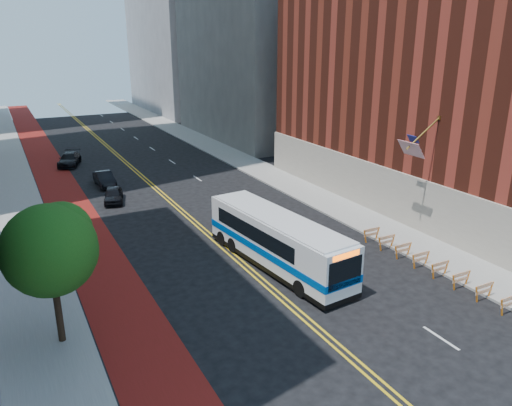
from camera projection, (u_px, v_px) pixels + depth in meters
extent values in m
plane|color=black|center=(334.00, 344.00, 23.43)|extent=(160.00, 160.00, 0.00)
cube|color=gray|center=(16.00, 202.00, 43.34)|extent=(4.00, 140.00, 0.15)
cube|color=gray|center=(260.00, 169.00, 53.89)|extent=(4.00, 140.00, 0.15)
cube|color=maroon|center=(64.00, 196.00, 45.07)|extent=(3.60, 140.00, 0.01)
cube|color=gold|center=(150.00, 185.00, 48.56)|extent=(0.14, 140.00, 0.01)
cube|color=gold|center=(153.00, 184.00, 48.72)|extent=(0.14, 140.00, 0.01)
cube|color=silver|center=(441.00, 338.00, 23.85)|extent=(0.14, 2.20, 0.01)
cube|color=silver|center=(340.00, 272.00, 30.58)|extent=(0.14, 2.20, 0.01)
cube|color=silver|center=(275.00, 229.00, 37.30)|extent=(0.14, 2.20, 0.01)
cube|color=silver|center=(230.00, 200.00, 44.02)|extent=(0.14, 2.20, 0.01)
cube|color=silver|center=(197.00, 178.00, 50.75)|extent=(0.14, 2.20, 0.01)
cube|color=silver|center=(172.00, 162.00, 57.47)|extent=(0.14, 2.20, 0.01)
cube|color=silver|center=(152.00, 149.00, 64.19)|extent=(0.14, 2.20, 0.01)
cube|color=silver|center=(136.00, 138.00, 70.92)|extent=(0.14, 2.20, 0.01)
cube|color=silver|center=(123.00, 129.00, 77.64)|extent=(0.14, 2.20, 0.01)
cube|color=silver|center=(111.00, 122.00, 84.36)|extent=(0.14, 2.20, 0.01)
cube|color=silver|center=(102.00, 116.00, 91.08)|extent=(0.14, 2.20, 0.01)
cube|color=silver|center=(93.00, 110.00, 97.81)|extent=(0.14, 2.20, 0.01)
cube|color=#5C2114|center=(477.00, 72.00, 39.70)|extent=(16.00, 36.00, 22.00)
cube|color=#9E9384|center=(391.00, 194.00, 39.05)|extent=(0.50, 36.00, 4.00)
cube|color=black|center=(451.00, 229.00, 34.34)|extent=(0.35, 2.80, 2.20)
cube|color=black|center=(382.00, 201.00, 40.22)|extent=(0.35, 2.80, 2.20)
cube|color=black|center=(331.00, 180.00, 46.11)|extent=(0.35, 2.80, 2.20)
cube|color=#A57F33|center=(440.00, 118.00, 33.63)|extent=(0.25, 0.25, 0.25)
cylinder|color=#A57F33|center=(424.00, 133.00, 33.32)|extent=(2.85, 0.12, 2.05)
cube|color=#B21419|center=(411.00, 149.00, 33.20)|extent=(0.75, 1.90, 1.05)
cube|color=navy|center=(413.00, 139.00, 33.65)|extent=(0.39, 0.85, 0.52)
cube|color=orange|center=(502.00, 308.00, 25.57)|extent=(0.32, 0.06, 0.99)
cube|color=orange|center=(510.00, 298.00, 25.68)|extent=(1.25, 0.05, 0.22)
cube|color=orange|center=(509.00, 304.00, 25.79)|extent=(1.25, 0.05, 0.18)
cube|color=orange|center=(477.00, 295.00, 26.87)|extent=(0.32, 0.06, 0.99)
cube|color=orange|center=(490.00, 290.00, 27.35)|extent=(0.32, 0.06, 0.99)
cube|color=orange|center=(485.00, 286.00, 26.98)|extent=(1.25, 0.05, 0.22)
cube|color=orange|center=(484.00, 291.00, 27.09)|extent=(1.25, 0.05, 0.18)
cube|color=orange|center=(454.00, 283.00, 28.17)|extent=(0.32, 0.06, 0.99)
cube|color=orange|center=(467.00, 278.00, 28.65)|extent=(0.32, 0.06, 0.99)
cube|color=orange|center=(461.00, 274.00, 28.29)|extent=(1.25, 0.05, 0.22)
cube|color=orange|center=(461.00, 280.00, 28.40)|extent=(1.25, 0.05, 0.18)
cube|color=orange|center=(433.00, 272.00, 29.47)|extent=(0.32, 0.06, 0.99)
cube|color=orange|center=(446.00, 268.00, 29.96)|extent=(0.32, 0.06, 0.99)
cube|color=orange|center=(440.00, 264.00, 29.59)|extent=(1.25, 0.05, 0.22)
cube|color=orange|center=(440.00, 269.00, 29.70)|extent=(1.25, 0.05, 0.18)
cube|color=orange|center=(414.00, 262.00, 30.78)|extent=(0.32, 0.06, 0.99)
cube|color=orange|center=(427.00, 258.00, 31.26)|extent=(0.32, 0.06, 0.99)
cube|color=orange|center=(421.00, 254.00, 30.89)|extent=(1.25, 0.05, 0.22)
cube|color=orange|center=(420.00, 259.00, 31.00)|extent=(1.25, 0.05, 0.18)
cube|color=orange|center=(396.00, 253.00, 32.08)|extent=(0.32, 0.06, 0.99)
cube|color=orange|center=(409.00, 249.00, 32.56)|extent=(0.32, 0.06, 0.99)
cube|color=orange|center=(403.00, 245.00, 32.19)|extent=(1.25, 0.05, 0.22)
cube|color=orange|center=(403.00, 250.00, 32.30)|extent=(1.25, 0.05, 0.18)
cube|color=orange|center=(380.00, 244.00, 33.38)|extent=(0.32, 0.06, 0.99)
cube|color=orange|center=(393.00, 241.00, 33.87)|extent=(0.32, 0.06, 0.99)
cube|color=orange|center=(387.00, 237.00, 33.50)|extent=(1.25, 0.05, 0.22)
cube|color=orange|center=(386.00, 242.00, 33.61)|extent=(1.25, 0.05, 0.18)
cube|color=orange|center=(365.00, 236.00, 34.68)|extent=(0.32, 0.06, 0.99)
cube|color=orange|center=(377.00, 234.00, 35.17)|extent=(0.32, 0.06, 0.99)
cube|color=orange|center=(372.00, 230.00, 34.80)|extent=(1.25, 0.05, 0.22)
cube|color=orange|center=(371.00, 234.00, 34.91)|extent=(1.25, 0.05, 0.18)
cylinder|color=black|center=(58.00, 310.00, 22.94)|extent=(0.32, 0.32, 3.20)
sphere|color=#14410E|center=(50.00, 250.00, 21.99)|extent=(4.20, 4.20, 4.20)
sphere|color=#14410E|center=(61.00, 232.00, 22.40)|extent=(2.80, 2.80, 2.80)
sphere|color=#14410E|center=(37.00, 246.00, 21.40)|extent=(2.40, 2.40, 2.40)
cube|color=silver|center=(277.00, 240.00, 30.78)|extent=(3.81, 12.27, 2.87)
cube|color=#024199|center=(277.00, 246.00, 30.92)|extent=(3.86, 12.31, 0.45)
cube|color=black|center=(270.00, 229.00, 31.27)|extent=(3.50, 8.67, 0.96)
cube|color=black|center=(345.00, 273.00, 25.96)|extent=(2.30, 0.33, 1.61)
cube|color=black|center=(228.00, 207.00, 35.40)|extent=(2.09, 0.31, 1.01)
cube|color=#FF5905|center=(346.00, 255.00, 25.63)|extent=(1.83, 0.26, 0.30)
cube|color=silver|center=(278.00, 217.00, 30.31)|extent=(3.62, 11.65, 0.12)
cube|color=black|center=(277.00, 261.00, 31.24)|extent=(3.85, 12.30, 0.30)
cylinder|color=black|center=(301.00, 288.00, 27.51)|extent=(0.40, 1.03, 1.01)
cylinder|color=black|center=(333.00, 278.00, 28.75)|extent=(0.40, 1.03, 1.01)
cylinder|color=black|center=(233.00, 245.00, 33.24)|extent=(0.40, 1.03, 1.01)
cylinder|color=black|center=(263.00, 238.00, 34.48)|extent=(0.40, 1.03, 1.01)
cylinder|color=black|center=(222.00, 238.00, 34.39)|extent=(0.40, 1.03, 1.01)
cylinder|color=black|center=(251.00, 231.00, 35.63)|extent=(0.40, 1.03, 1.01)
imported|color=black|center=(113.00, 195.00, 43.30)|extent=(2.44, 4.10, 1.31)
imported|color=black|center=(105.00, 179.00, 48.02)|extent=(1.55, 4.19, 1.37)
imported|color=black|center=(69.00, 159.00, 55.61)|extent=(3.42, 5.26, 1.42)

